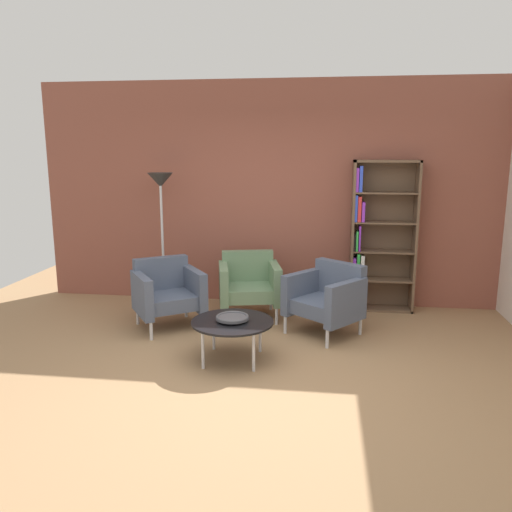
{
  "coord_description": "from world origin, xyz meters",
  "views": [
    {
      "loc": [
        0.57,
        -4.26,
        2.02
      ],
      "look_at": [
        -0.11,
        0.84,
        0.95
      ],
      "focal_mm": 35.88,
      "sensor_mm": 36.0,
      "label": 1
    }
  ],
  "objects_px": {
    "armchair_corner_red": "(167,292)",
    "floor_lamp_torchiere": "(161,196)",
    "decorative_bowl": "(232,317)",
    "armchair_near_window": "(327,297)",
    "bookshelf_tall": "(377,238)",
    "armchair_by_bookshelf": "(249,283)",
    "coffee_table_low": "(232,324)"
  },
  "relations": [
    {
      "from": "armchair_corner_red",
      "to": "floor_lamp_torchiere",
      "type": "distance_m",
      "value": 1.3
    },
    {
      "from": "decorative_bowl",
      "to": "armchair_near_window",
      "type": "height_order",
      "value": "armchair_near_window"
    },
    {
      "from": "armchair_corner_red",
      "to": "floor_lamp_torchiere",
      "type": "relative_size",
      "value": 0.54
    },
    {
      "from": "bookshelf_tall",
      "to": "floor_lamp_torchiere",
      "type": "relative_size",
      "value": 1.09
    },
    {
      "from": "decorative_bowl",
      "to": "floor_lamp_torchiere",
      "type": "distance_m",
      "value": 2.24
    },
    {
      "from": "armchair_by_bookshelf",
      "to": "floor_lamp_torchiere",
      "type": "relative_size",
      "value": 0.48
    },
    {
      "from": "armchair_near_window",
      "to": "armchair_by_bookshelf",
      "type": "relative_size",
      "value": 1.13
    },
    {
      "from": "coffee_table_low",
      "to": "bookshelf_tall",
      "type": "bearing_deg",
      "value": 50.83
    },
    {
      "from": "floor_lamp_torchiere",
      "to": "armchair_corner_red",
      "type": "bearing_deg",
      "value": -69.72
    },
    {
      "from": "bookshelf_tall",
      "to": "floor_lamp_torchiere",
      "type": "height_order",
      "value": "bookshelf_tall"
    },
    {
      "from": "bookshelf_tall",
      "to": "coffee_table_low",
      "type": "bearing_deg",
      "value": -129.17
    },
    {
      "from": "decorative_bowl",
      "to": "armchair_corner_red",
      "type": "xyz_separation_m",
      "value": [
        -0.92,
        0.87,
        -0.02
      ]
    },
    {
      "from": "armchair_by_bookshelf",
      "to": "coffee_table_low",
      "type": "bearing_deg",
      "value": -100.95
    },
    {
      "from": "bookshelf_tall",
      "to": "coffee_table_low",
      "type": "height_order",
      "value": "bookshelf_tall"
    },
    {
      "from": "coffee_table_low",
      "to": "floor_lamp_torchiere",
      "type": "relative_size",
      "value": 0.46
    },
    {
      "from": "bookshelf_tall",
      "to": "coffee_table_low",
      "type": "relative_size",
      "value": 2.37
    },
    {
      "from": "bookshelf_tall",
      "to": "armchair_by_bookshelf",
      "type": "relative_size",
      "value": 2.27
    },
    {
      "from": "bookshelf_tall",
      "to": "armchair_near_window",
      "type": "bearing_deg",
      "value": -122.06
    },
    {
      "from": "coffee_table_low",
      "to": "armchair_corner_red",
      "type": "bearing_deg",
      "value": 136.64
    },
    {
      "from": "armchair_corner_red",
      "to": "decorative_bowl",
      "type": "bearing_deg",
      "value": -77.85
    },
    {
      "from": "bookshelf_tall",
      "to": "armchair_by_bookshelf",
      "type": "height_order",
      "value": "bookshelf_tall"
    },
    {
      "from": "decorative_bowl",
      "to": "armchair_corner_red",
      "type": "relative_size",
      "value": 0.34
    },
    {
      "from": "armchair_by_bookshelf",
      "to": "floor_lamp_torchiere",
      "type": "height_order",
      "value": "floor_lamp_torchiere"
    },
    {
      "from": "coffee_table_low",
      "to": "decorative_bowl",
      "type": "height_order",
      "value": "decorative_bowl"
    },
    {
      "from": "decorative_bowl",
      "to": "bookshelf_tall",
      "type": "bearing_deg",
      "value": 50.83
    },
    {
      "from": "armchair_near_window",
      "to": "armchair_corner_red",
      "type": "bearing_deg",
      "value": -140.27
    },
    {
      "from": "coffee_table_low",
      "to": "decorative_bowl",
      "type": "distance_m",
      "value": 0.06
    },
    {
      "from": "coffee_table_low",
      "to": "decorative_bowl",
      "type": "relative_size",
      "value": 2.5
    },
    {
      "from": "bookshelf_tall",
      "to": "floor_lamp_torchiere",
      "type": "xyz_separation_m",
      "value": [
        -2.72,
        -0.27,
        0.52
      ]
    },
    {
      "from": "armchair_corner_red",
      "to": "floor_lamp_torchiere",
      "type": "xyz_separation_m",
      "value": [
        -0.27,
        0.74,
        1.03
      ]
    },
    {
      "from": "armchair_near_window",
      "to": "bookshelf_tall",
      "type": "bearing_deg",
      "value": 97.04
    },
    {
      "from": "coffee_table_low",
      "to": "armchair_corner_red",
      "type": "relative_size",
      "value": 0.85
    }
  ]
}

